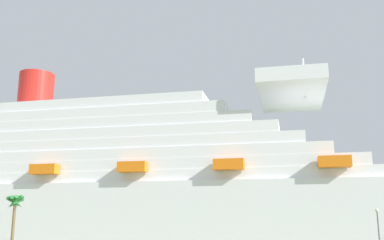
# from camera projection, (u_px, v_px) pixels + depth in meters

# --- Properties ---
(cruise_ship) EXTENTS (228.13, 48.79, 61.04)m
(cruise_ship) POSITION_uv_depth(u_px,v_px,m) (105.00, 185.00, 142.51)
(cruise_ship) COLOR white
(cruise_ship) RESTS_ON ground_plane
(palm_tree) EXTENTS (3.19, 3.41, 10.68)m
(palm_tree) POSITION_uv_depth(u_px,v_px,m) (15.00, 206.00, 81.86)
(palm_tree) COLOR brown
(palm_tree) RESTS_ON ground_plane
(street_lamp) EXTENTS (0.56, 0.56, 7.82)m
(street_lamp) POSITION_uv_depth(u_px,v_px,m) (378.00, 227.00, 66.83)
(street_lamp) COLOR slate
(street_lamp) RESTS_ON ground_plane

